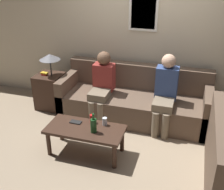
% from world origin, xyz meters
% --- Properties ---
extents(ground_plane, '(16.00, 16.00, 0.00)m').
position_xyz_m(ground_plane, '(0.00, 0.00, 0.00)').
color(ground_plane, gray).
extents(wall_back, '(9.00, 0.08, 2.60)m').
position_xyz_m(wall_back, '(0.00, 1.00, 1.30)').
color(wall_back, beige).
rests_on(wall_back, ground_plane).
extents(couch_main, '(2.50, 0.89, 0.86)m').
position_xyz_m(couch_main, '(0.00, 0.53, 0.30)').
color(couch_main, brown).
rests_on(couch_main, ground_plane).
extents(coffee_table, '(1.07, 0.50, 0.41)m').
position_xyz_m(coffee_table, '(-0.42, -0.67, 0.35)').
color(coffee_table, '#382319').
rests_on(coffee_table, ground_plane).
extents(side_table_with_lamp, '(0.47, 0.46, 1.02)m').
position_xyz_m(side_table_with_lamp, '(-1.54, 0.43, 0.37)').
color(side_table_with_lamp, '#382319').
rests_on(side_table_with_lamp, ground_plane).
extents(wine_bottle, '(0.08, 0.08, 0.28)m').
position_xyz_m(wine_bottle, '(-0.27, -0.72, 0.51)').
color(wine_bottle, '#19421E').
rests_on(wine_bottle, coffee_table).
extents(drinking_glass, '(0.07, 0.07, 0.11)m').
position_xyz_m(drinking_glass, '(-0.19, -0.51, 0.46)').
color(drinking_glass, silver).
rests_on(drinking_glass, coffee_table).
extents(book_stack, '(0.16, 0.09, 0.02)m').
position_xyz_m(book_stack, '(-0.60, -0.57, 0.41)').
color(book_stack, black).
rests_on(book_stack, coffee_table).
extents(soda_can, '(0.07, 0.07, 0.12)m').
position_xyz_m(soda_can, '(-0.38, -0.50, 0.47)').
color(soda_can, red).
rests_on(soda_can, coffee_table).
extents(person_left, '(0.34, 0.59, 1.14)m').
position_xyz_m(person_left, '(-0.53, 0.37, 0.62)').
color(person_left, '#756651').
rests_on(person_left, ground_plane).
extents(person_right, '(0.34, 0.61, 1.20)m').
position_xyz_m(person_right, '(0.52, 0.34, 0.65)').
color(person_right, '#756651').
rests_on(person_right, ground_plane).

